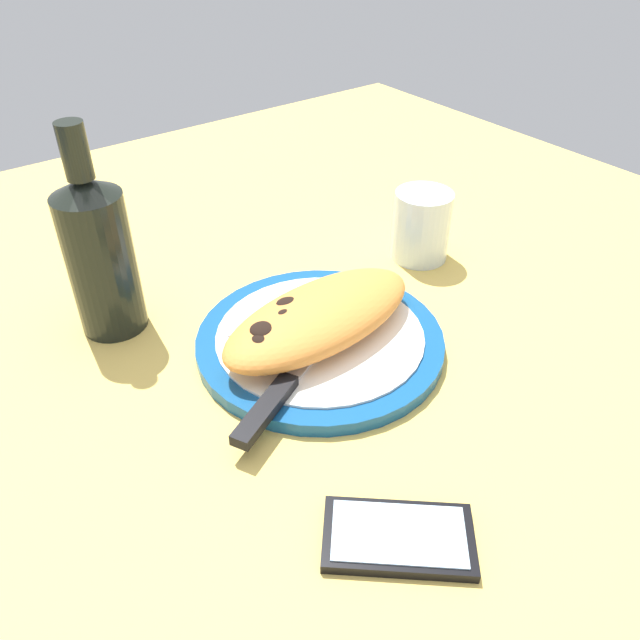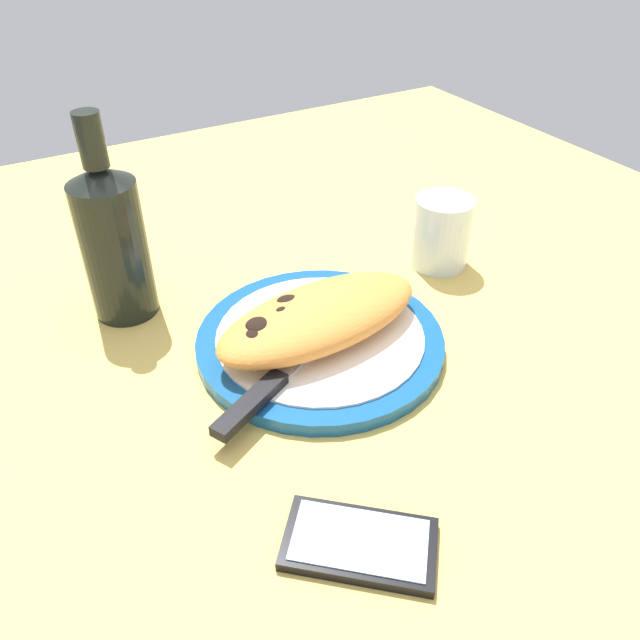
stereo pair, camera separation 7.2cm
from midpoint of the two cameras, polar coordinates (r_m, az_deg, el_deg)
ground_plane at (r=74.87cm, az=2.74°, el=-3.42°), size 150.00×150.00×3.00cm
plate at (r=73.35cm, az=2.79°, el=-1.98°), size 28.65×28.65×1.89cm
calzone at (r=71.06cm, az=2.83°, el=0.08°), size 26.72×13.77×4.87cm
fork at (r=75.17cm, az=-1.13°, el=0.29°), size 15.15×4.74×0.40cm
knife at (r=65.37cm, az=-1.25°, el=-5.96°), size 23.15×12.99×1.20cm
smartphone at (r=55.74cm, az=7.48°, el=-19.52°), size 14.04×13.49×1.16cm
water_glass at (r=89.31cm, az=13.11°, el=7.25°), size 7.91×7.91×9.79cm
wine_bottle at (r=77.18cm, az=-15.66°, el=6.92°), size 7.73×7.73×25.07cm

